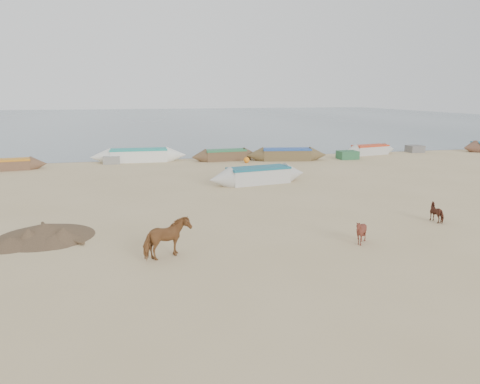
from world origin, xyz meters
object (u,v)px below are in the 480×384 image
(calf_right, at_px, (438,212))
(near_canoe, at_px, (258,175))
(cow_adult, at_px, (167,238))
(calf_front, at_px, (361,232))

(calf_right, xyz_separation_m, near_canoe, (-4.82, 9.67, 0.10))
(cow_adult, height_order, calf_right, cow_adult)
(cow_adult, height_order, calf_front, cow_adult)
(cow_adult, relative_size, near_canoe, 0.25)
(cow_adult, bearing_deg, calf_front, -119.24)
(cow_adult, relative_size, calf_front, 1.74)
(cow_adult, xyz_separation_m, calf_right, (11.14, 1.66, -0.26))
(calf_right, height_order, near_canoe, near_canoe)
(cow_adult, xyz_separation_m, near_canoe, (6.32, 11.33, -0.17))
(calf_front, xyz_separation_m, near_canoe, (-0.33, 11.57, 0.04))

